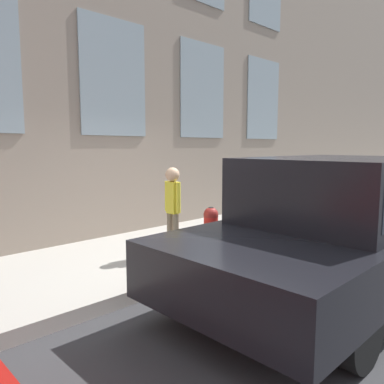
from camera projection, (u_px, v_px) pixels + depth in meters
ground_plane at (215, 275)px, 5.49m from camera, size 80.00×80.00×0.00m
sidewalk at (159, 252)px, 6.39m from camera, size 2.58×60.00×0.17m
fire_hydrant at (211, 230)px, 6.00m from camera, size 0.31×0.43×0.74m
person at (173, 203)px, 5.84m from camera, size 0.33×0.22×1.38m
parked_car_charcoal_near at (338, 219)px, 4.85m from camera, size 2.09×5.16×1.74m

